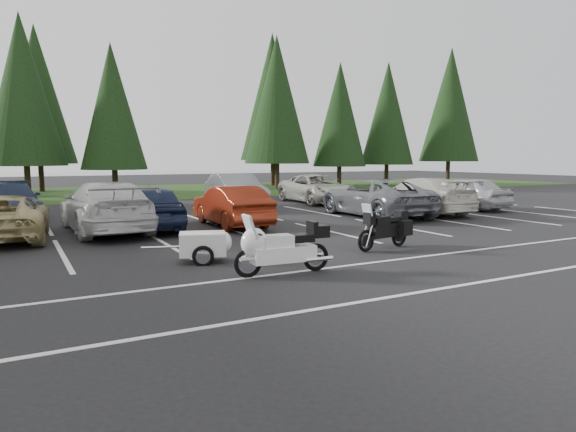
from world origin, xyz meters
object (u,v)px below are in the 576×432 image
Objects in this scene: car_near_7 at (421,195)px; adventure_motorcycle at (383,225)px; car_far_1 at (10,201)px; touring_motorcycle at (283,243)px; car_far_4 at (317,189)px; car_near_2 at (5,218)px; car_near_4 at (150,207)px; car_near_6 at (375,197)px; car_near_8 at (464,193)px; car_near_5 at (231,206)px; car_near_3 at (106,207)px; car_far_3 at (236,191)px; car_far_2 at (114,197)px; cargo_trailer at (203,247)px.

adventure_motorcycle is (-6.98, -6.12, -0.14)m from car_near_7.
car_far_1 reaches higher than touring_motorcycle.
car_near_2 is at bearing -153.36° from car_far_4.
car_near_4 is 0.81× the size of car_near_6.
car_near_2 is 1.07× the size of car_near_8.
car_near_4 is 0.83× the size of car_far_4.
car_near_5 is 8.83m from car_far_1.
car_near_6 is (10.50, -0.52, -0.05)m from car_near_3.
car_near_7 is at bearing -177.69° from car_near_4.
car_near_5 is 1.85× the size of touring_motorcycle.
car_near_5 is 6.30m from car_far_3.
car_far_3 is at bearing -0.28° from car_far_1.
car_near_6 is at bearing -31.36° from car_far_2.
car_near_2 is at bearing 7.33° from car_near_4.
car_near_6 is 2.41m from car_near_7.
car_near_7 is 16.64m from car_far_1.
touring_motorcycle is at bearing -170.32° from adventure_motorcycle.
car_near_4 is 6.57m from car_far_1.
adventure_motorcycle is (4.54, -6.64, -0.14)m from car_near_4.
car_near_7 is 1.04× the size of car_far_1.
touring_motorcycle is (-4.51, -13.32, -0.18)m from car_far_3.
car_near_2 reaches higher than adventure_motorcycle.
car_near_3 is at bearing -136.92° from car_far_3.
car_far_4 is (-4.44, 5.97, -0.01)m from car_near_8.
car_near_7 is at bearing -176.00° from car_near_2.
touring_motorcycle is 1.13× the size of adventure_motorcycle.
car_near_7 is at bearing -179.73° from car_near_5.
car_far_1 is 2.19× the size of touring_motorcycle.
car_near_7 reaches higher than touring_motorcycle.
car_far_1 is (-15.66, 5.62, -0.03)m from car_near_7.
car_near_3 is at bearing 0.49° from car_near_6.
car_near_4 is at bearing 0.40° from car_near_6.
car_near_2 is 7.44m from car_far_2.
car_near_7 reaches higher than car_far_1.
car_near_3 is 2.73× the size of adventure_motorcycle.
car_near_4 is at bearing -7.77° from car_near_5.
car_near_4 is at bearing -130.03° from car_far_3.
car_far_2 is (-0.12, 6.00, -0.08)m from car_near_4.
car_near_3 is (2.87, 0.24, 0.16)m from car_near_2.
car_near_3 is at bearing 2.61° from car_near_4.
car_near_5 is at bearing 95.70° from adventure_motorcycle.
car_near_4 is 0.85× the size of car_near_7.
car_near_4 is 2.98× the size of cargo_trailer.
car_near_6 is 3.69× the size of cargo_trailer.
car_near_4 reaches higher than car_far_4.
car_near_2 is 13.37m from car_near_6.
car_far_1 is 1.02× the size of car_far_3.
cargo_trailer is (-5.56, -11.32, -0.48)m from car_far_3.
car_far_4 is (14.54, 6.19, 0.09)m from car_near_2.
car_near_6 is at bearing -179.47° from car_near_5.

